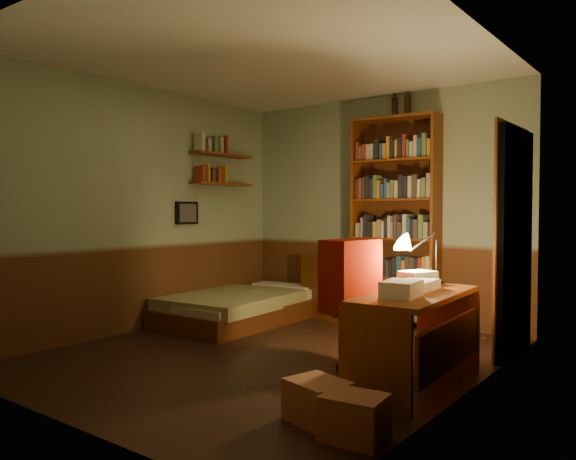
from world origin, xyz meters
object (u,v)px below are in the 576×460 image
Objects in this scene: desk at (416,340)px; cardboard_box_a at (354,418)px; bed at (243,296)px; bookshelf at (395,221)px; office_chair at (370,305)px; cardboard_box_b at (318,401)px; dresser at (334,287)px; desk_lamp at (437,247)px; mini_stereo at (347,249)px.

desk is 3.75× the size of cardboard_box_a.
bookshelf reaches higher than bed.
bed is 2.80m from desk.
cardboard_box_b is (0.25, -1.12, -0.41)m from office_chair.
dresser reaches higher than cardboard_box_b.
desk_lamp is 1.92m from cardboard_box_a.
bookshelf is (0.74, 0.09, 0.79)m from dresser.
dresser is at bearing 46.33° from bed.
cardboard_box_a is at bearing -69.94° from bookshelf.
bed is 2.34m from office_chair.
bed is 5.49× the size of cardboard_box_b.
cardboard_box_a is (1.98, -2.94, -0.24)m from dresser.
office_chair is 2.99× the size of cardboard_box_b.
bookshelf is at bearing 117.35° from desk.
cardboard_box_a is at bearing -56.95° from office_chair.
bed is at bearing 159.32° from desk_lamp.
bookshelf reaches higher than desk_lamp.
mini_stereo reaches higher than dresser.
dresser is 0.65× the size of desk.
office_chair reaches higher than mini_stereo.
office_chair is at bearing -71.77° from bookshelf.
dresser is 2.24m from desk_lamp.
desk_lamp reaches higher than cardboard_box_a.
bookshelf is at bearing 112.37° from cardboard_box_a.
desk is (1.12, -1.93, -0.81)m from bookshelf.
desk is 0.89m from desk_lamp.
bookshelf is 3.22m from cardboard_box_b.
bed is 3.46m from cardboard_box_a.
dresser is 2.44× the size of cardboard_box_a.
mini_stereo reaches higher than desk.
bed is at bearing -151.41° from bookshelf.
dresser reaches higher than cardboard_box_a.
bookshelf is 2.18× the size of office_chair.
desk_lamp is (1.67, -1.36, 0.17)m from mini_stereo.
dresser is 3.55m from cardboard_box_a.
desk_lamp is at bearing -10.95° from bed.
dresser is 2.62m from desk.
dresser is 2.34× the size of cardboard_box_b.
dresser is at bearing -125.09° from mini_stereo.
cardboard_box_a is 0.96× the size of cardboard_box_b.
bookshelf is 3.42m from cardboard_box_a.
desk is at bearing -22.40° from dresser.
cardboard_box_a is at bearing -19.22° from cardboard_box_b.
cardboard_box_b is at bearing -103.91° from desk.
bed reaches higher than cardboard_box_b.
cardboard_box_a is (0.22, -1.70, -0.86)m from desk_lamp.
office_chair is at bearing -23.95° from bed.
desk_lamp is at bearing 97.36° from cardboard_box_a.
bookshelf is (0.65, -0.04, 0.34)m from mini_stereo.
bed is at bearing 139.86° from cardboard_box_b.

